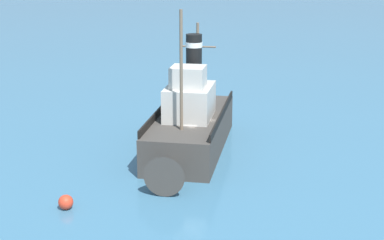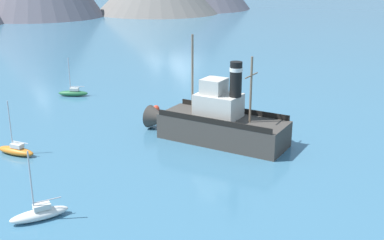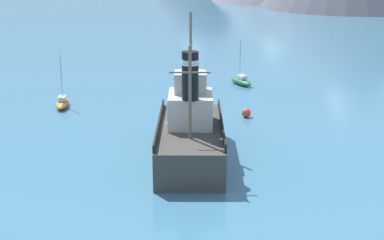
{
  "view_description": "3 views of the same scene",
  "coord_description": "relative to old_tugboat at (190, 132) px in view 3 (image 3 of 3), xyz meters",
  "views": [
    {
      "loc": [
        -24.17,
        28.53,
        13.32
      ],
      "look_at": [
        -1.63,
        1.72,
        3.13
      ],
      "focal_mm": 55.0,
      "sensor_mm": 36.0,
      "label": 1
    },
    {
      "loc": [
        -23.08,
        -36.54,
        16.02
      ],
      "look_at": [
        -1.9,
        0.22,
        2.26
      ],
      "focal_mm": 45.0,
      "sensor_mm": 36.0,
      "label": 2
    },
    {
      "loc": [
        20.33,
        -34.41,
        13.97
      ],
      "look_at": [
        -1.24,
        2.66,
        1.67
      ],
      "focal_mm": 55.0,
      "sensor_mm": 36.0,
      "label": 3
    }
  ],
  "objects": [
    {
      "name": "ground_plane",
      "position": [
        -0.44,
        0.45,
        -1.83
      ],
      "size": [
        600.0,
        600.0,
        0.0
      ],
      "primitive_type": "plane",
      "color": "teal"
    },
    {
      "name": "sailboat_green",
      "position": [
        -7.02,
        22.92,
        -1.4
      ],
      "size": [
        3.78,
        3.01,
        4.9
      ],
      "color": "#286B3D",
      "rests_on": "ground"
    },
    {
      "name": "sailboat_orange",
      "position": [
        -17.28,
        5.85,
        -1.4
      ],
      "size": [
        3.13,
        3.72,
        4.9
      ],
      "color": "orange",
      "rests_on": "ground"
    },
    {
      "name": "mooring_buoy",
      "position": [
        -0.95,
        11.28,
        -1.43
      ],
      "size": [
        0.8,
        0.8,
        0.8
      ],
      "primitive_type": "sphere",
      "color": "red",
      "rests_on": "ground"
    },
    {
      "name": "old_tugboat",
      "position": [
        0.0,
        0.0,
        0.0
      ],
      "size": [
        10.1,
        14.17,
        9.9
      ],
      "color": "#423D38",
      "rests_on": "ground"
    }
  ]
}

